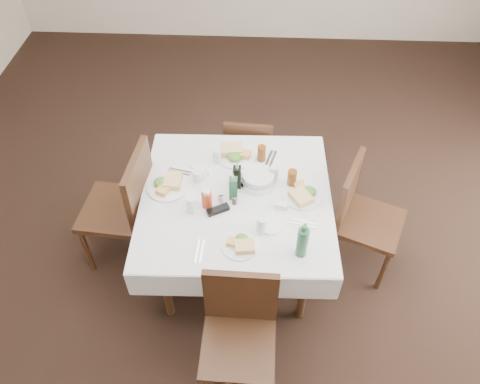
{
  "coord_description": "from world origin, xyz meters",
  "views": [
    {
      "loc": [
        0.12,
        -2.3,
        3.12
      ],
      "look_at": [
        0.01,
        -0.11,
        0.8
      ],
      "focal_mm": 35.0,
      "sensor_mm": 36.0,
      "label": 1
    }
  ],
  "objects_px": {
    "oil_cruet_dark": "(237,176)",
    "ketchup_bottle": "(207,199)",
    "oil_cruet_green": "(233,187)",
    "coffee_mug": "(199,176)",
    "dining_table": "(236,204)",
    "chair_west": "(128,203)",
    "water_n": "(217,156)",
    "water_s": "(262,225)",
    "green_bottle": "(302,242)",
    "chair_east": "(360,211)",
    "chair_south": "(239,327)",
    "water_e": "(274,173)",
    "bread_basket": "(258,179)",
    "chair_north": "(249,151)",
    "water_w": "(192,204)"
  },
  "relations": [
    {
      "from": "chair_north",
      "to": "chair_east",
      "type": "height_order",
      "value": "chair_east"
    },
    {
      "from": "water_w",
      "to": "oil_cruet_green",
      "type": "distance_m",
      "value": 0.3
    },
    {
      "from": "bread_basket",
      "to": "water_s",
      "type": "bearing_deg",
      "value": -85.69
    },
    {
      "from": "dining_table",
      "to": "chair_north",
      "type": "xyz_separation_m",
      "value": [
        0.06,
        0.8,
        -0.21
      ]
    },
    {
      "from": "dining_table",
      "to": "water_s",
      "type": "height_order",
      "value": "water_s"
    },
    {
      "from": "dining_table",
      "to": "coffee_mug",
      "type": "relative_size",
      "value": 9.53
    },
    {
      "from": "water_s",
      "to": "oil_cruet_dark",
      "type": "xyz_separation_m",
      "value": [
        -0.18,
        0.4,
        0.04
      ]
    },
    {
      "from": "dining_table",
      "to": "chair_south",
      "type": "distance_m",
      "value": 0.87
    },
    {
      "from": "water_w",
      "to": "ketchup_bottle",
      "type": "relative_size",
      "value": 0.85
    },
    {
      "from": "chair_west",
      "to": "coffee_mug",
      "type": "bearing_deg",
      "value": 9.43
    },
    {
      "from": "chair_south",
      "to": "water_e",
      "type": "bearing_deg",
      "value": 79.21
    },
    {
      "from": "oil_cruet_dark",
      "to": "ketchup_bottle",
      "type": "bearing_deg",
      "value": -135.02
    },
    {
      "from": "chair_south",
      "to": "water_s",
      "type": "bearing_deg",
      "value": 78.12
    },
    {
      "from": "chair_east",
      "to": "green_bottle",
      "type": "relative_size",
      "value": 3.56
    },
    {
      "from": "water_w",
      "to": "oil_cruet_dark",
      "type": "height_order",
      "value": "oil_cruet_dark"
    },
    {
      "from": "oil_cruet_dark",
      "to": "oil_cruet_green",
      "type": "distance_m",
      "value": 0.11
    },
    {
      "from": "chair_north",
      "to": "coffee_mug",
      "type": "bearing_deg",
      "value": -116.65
    },
    {
      "from": "water_n",
      "to": "coffee_mug",
      "type": "xyz_separation_m",
      "value": [
        -0.11,
        -0.2,
        -0.01
      ]
    },
    {
      "from": "green_bottle",
      "to": "water_e",
      "type": "bearing_deg",
      "value": 104.21
    },
    {
      "from": "chair_north",
      "to": "water_w",
      "type": "distance_m",
      "value": 1.07
    },
    {
      "from": "water_s",
      "to": "bread_basket",
      "type": "xyz_separation_m",
      "value": [
        -0.03,
        0.44,
        -0.02
      ]
    },
    {
      "from": "chair_east",
      "to": "chair_south",
      "type": "bearing_deg",
      "value": -131.49
    },
    {
      "from": "chair_east",
      "to": "bread_basket",
      "type": "xyz_separation_m",
      "value": [
        -0.75,
        0.05,
        0.26
      ]
    },
    {
      "from": "chair_north",
      "to": "water_n",
      "type": "relative_size",
      "value": 7.28
    },
    {
      "from": "chair_north",
      "to": "green_bottle",
      "type": "relative_size",
      "value": 3.09
    },
    {
      "from": "water_w",
      "to": "oil_cruet_dark",
      "type": "relative_size",
      "value": 0.55
    },
    {
      "from": "dining_table",
      "to": "oil_cruet_green",
      "type": "bearing_deg",
      "value": -146.75
    },
    {
      "from": "chair_east",
      "to": "bread_basket",
      "type": "relative_size",
      "value": 3.81
    },
    {
      "from": "chair_north",
      "to": "chair_west",
      "type": "height_order",
      "value": "chair_west"
    },
    {
      "from": "dining_table",
      "to": "chair_west",
      "type": "height_order",
      "value": "chair_west"
    },
    {
      "from": "dining_table",
      "to": "chair_north",
      "type": "relative_size",
      "value": 1.63
    },
    {
      "from": "ketchup_bottle",
      "to": "green_bottle",
      "type": "distance_m",
      "value": 0.72
    },
    {
      "from": "water_e",
      "to": "green_bottle",
      "type": "distance_m",
      "value": 0.67
    },
    {
      "from": "water_s",
      "to": "ketchup_bottle",
      "type": "distance_m",
      "value": 0.42
    },
    {
      "from": "chair_north",
      "to": "water_s",
      "type": "xyz_separation_m",
      "value": [
        0.12,
        -1.1,
        0.35
      ]
    },
    {
      "from": "oil_cruet_green",
      "to": "green_bottle",
      "type": "xyz_separation_m",
      "value": [
        0.44,
        -0.45,
        0.02
      ]
    },
    {
      "from": "water_e",
      "to": "bread_basket",
      "type": "height_order",
      "value": "water_e"
    },
    {
      "from": "dining_table",
      "to": "chair_east",
      "type": "bearing_deg",
      "value": 5.91
    },
    {
      "from": "dining_table",
      "to": "water_n",
      "type": "height_order",
      "value": "water_n"
    },
    {
      "from": "oil_cruet_green",
      "to": "coffee_mug",
      "type": "xyz_separation_m",
      "value": [
        -0.25,
        0.15,
        -0.05
      ]
    },
    {
      "from": "coffee_mug",
      "to": "bread_basket",
      "type": "bearing_deg",
      "value": 0.19
    },
    {
      "from": "oil_cruet_dark",
      "to": "green_bottle",
      "type": "height_order",
      "value": "green_bottle"
    },
    {
      "from": "green_bottle",
      "to": "oil_cruet_green",
      "type": "bearing_deg",
      "value": 134.3
    },
    {
      "from": "chair_west",
      "to": "oil_cruet_green",
      "type": "xyz_separation_m",
      "value": [
        0.78,
        -0.06,
        0.27
      ]
    },
    {
      "from": "ketchup_bottle",
      "to": "dining_table",
      "type": "bearing_deg",
      "value": 26.88
    },
    {
      "from": "oil_cruet_green",
      "to": "dining_table",
      "type": "bearing_deg",
      "value": 33.25
    },
    {
      "from": "chair_east",
      "to": "coffee_mug",
      "type": "distance_m",
      "value": 1.2
    },
    {
      "from": "chair_west",
      "to": "water_n",
      "type": "xyz_separation_m",
      "value": [
        0.64,
        0.29,
        0.22
      ]
    },
    {
      "from": "dining_table",
      "to": "oil_cruet_green",
      "type": "height_order",
      "value": "oil_cruet_green"
    },
    {
      "from": "dining_table",
      "to": "oil_cruet_dark",
      "type": "distance_m",
      "value": 0.2
    }
  ]
}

